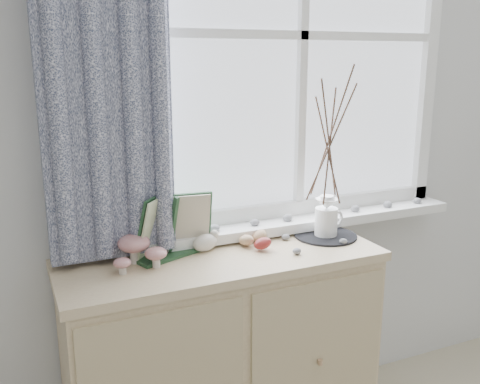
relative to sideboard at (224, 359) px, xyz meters
The scene contains 8 objects.
sideboard is the anchor object (origin of this frame).
botanical_book 0.57m from the sideboard, 160.26° to the left, with size 0.34×0.13×0.24m, color #214528, non-canonical shape.
toadstool_cluster 0.58m from the sideboard, behind, with size 0.19×0.17×0.11m.
wooden_eggs 0.48m from the sideboard, 25.25° to the left, with size 0.17×0.17×0.07m.
songbird_figurine 0.47m from the sideboard, 115.90° to the left, with size 0.14×0.07×0.07m, color silver, non-canonical shape.
crocheted_doily 0.64m from the sideboard, ahead, with size 0.26×0.26×0.01m, color black.
twig_pitcher 0.95m from the sideboard, ahead, with size 0.30×0.30×0.70m.
sideboard_pebbles 0.53m from the sideboard, ahead, with size 0.33×0.23×0.02m.
Camera 1 is at (-0.85, 0.03, 1.56)m, focal length 40.00 mm.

